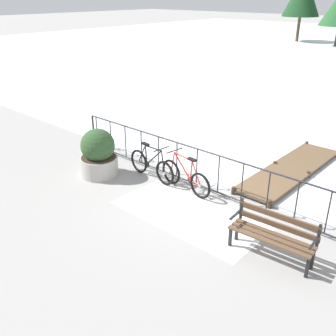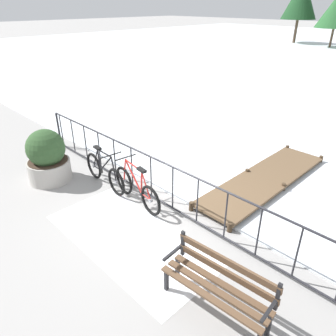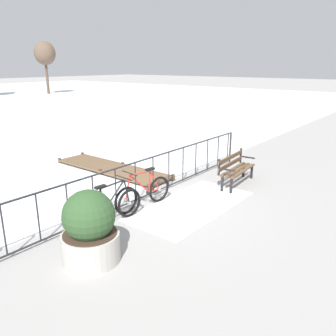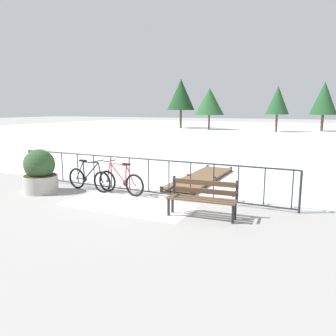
{
  "view_description": "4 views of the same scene",
  "coord_description": "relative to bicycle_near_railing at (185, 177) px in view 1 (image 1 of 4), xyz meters",
  "views": [
    {
      "loc": [
        5.06,
        -7.05,
        4.58
      ],
      "look_at": [
        -0.61,
        -0.77,
        0.71
      ],
      "focal_mm": 41.31,
      "sensor_mm": 36.0,
      "label": 1
    },
    {
      "loc": [
        4.23,
        -3.97,
        3.93
      ],
      "look_at": [
        0.01,
        0.18,
        0.84
      ],
      "focal_mm": 33.97,
      "sensor_mm": 36.0,
      "label": 2
    },
    {
      "loc": [
        -6.12,
        -5.6,
        3.34
      ],
      "look_at": [
        0.58,
        -0.3,
        0.75
      ],
      "focal_mm": 36.8,
      "sensor_mm": 36.0,
      "label": 3
    },
    {
      "loc": [
        5.0,
        -8.33,
        2.49
      ],
      "look_at": [
        1.18,
        -0.45,
        0.93
      ],
      "focal_mm": 35.43,
      "sensor_mm": 36.0,
      "label": 4
    }
  ],
  "objects": [
    {
      "name": "ground_plane",
      "position": [
        0.43,
        0.34,
        -0.37
      ],
      "size": [
        160.0,
        160.0,
        0.0
      ],
      "primitive_type": "plane",
      "color": "gray"
    },
    {
      "name": "park_bench",
      "position": [
        2.9,
        -0.92,
        0.14
      ],
      "size": [
        1.63,
        0.6,
        0.89
      ],
      "color": "brown",
      "rests_on": "ground"
    },
    {
      "name": "bicycle_near_railing",
      "position": [
        0.0,
        0.0,
        0.0
      ],
      "size": [
        1.71,
        0.52,
        0.97
      ],
      "color": "black",
      "rests_on": "ground"
    },
    {
      "name": "planter_with_shrub",
      "position": [
        -2.32,
        -0.86,
        0.24
      ],
      "size": [
        1.02,
        1.02,
        1.31
      ],
      "color": "#ADA8A0",
      "rests_on": "ground"
    },
    {
      "name": "railing_fence",
      "position": [
        0.43,
        0.34,
        0.19
      ],
      "size": [
        9.06,
        0.06,
        1.07
      ],
      "color": "#232328",
      "rests_on": "ground"
    },
    {
      "name": "snow_patch",
      "position": [
        0.82,
        -0.86,
        -0.36
      ],
      "size": [
        3.46,
        1.63,
        0.01
      ],
      "primitive_type": "cube",
      "color": "white",
      "rests_on": "ground"
    },
    {
      "name": "wooden_dock",
      "position": [
        1.52,
        2.76,
        -0.25
      ],
      "size": [
        1.1,
        4.34,
        0.2
      ],
      "color": "brown",
      "rests_on": "ground"
    },
    {
      "name": "bicycle_second",
      "position": [
        -1.12,
        -0.06,
        0.0
      ],
      "size": [
        1.71,
        0.52,
        0.97
      ],
      "color": "black",
      "rests_on": "ground"
    }
  ]
}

